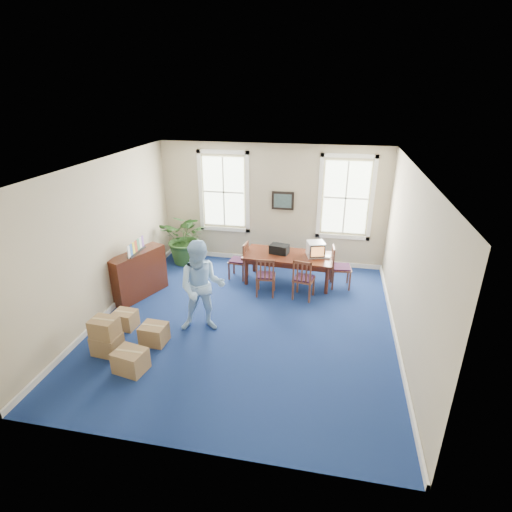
% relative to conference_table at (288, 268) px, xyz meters
% --- Properties ---
extents(floor, '(6.50, 6.50, 0.00)m').
position_rel_conference_table_xyz_m(floor, '(-0.63, -2.02, -0.37)').
color(floor, navy).
rests_on(floor, ground).
extents(ceiling, '(6.50, 6.50, 0.00)m').
position_rel_conference_table_xyz_m(ceiling, '(-0.63, -2.02, 2.83)').
color(ceiling, white).
rests_on(ceiling, ground).
extents(wall_back, '(6.50, 0.00, 6.50)m').
position_rel_conference_table_xyz_m(wall_back, '(-0.63, 1.23, 1.23)').
color(wall_back, tan).
rests_on(wall_back, ground).
extents(wall_front, '(6.50, 0.00, 6.50)m').
position_rel_conference_table_xyz_m(wall_front, '(-0.63, -5.27, 1.23)').
color(wall_front, tan).
rests_on(wall_front, ground).
extents(wall_left, '(0.00, 6.50, 6.50)m').
position_rel_conference_table_xyz_m(wall_left, '(-3.63, -2.02, 1.23)').
color(wall_left, tan).
rests_on(wall_left, ground).
extents(wall_right, '(0.00, 6.50, 6.50)m').
position_rel_conference_table_xyz_m(wall_right, '(2.37, -2.02, 1.23)').
color(wall_right, tan).
rests_on(wall_right, ground).
extents(baseboard_back, '(6.00, 0.04, 0.12)m').
position_rel_conference_table_xyz_m(baseboard_back, '(-0.63, 1.20, -0.31)').
color(baseboard_back, white).
rests_on(baseboard_back, ground).
extents(baseboard_left, '(0.04, 6.50, 0.12)m').
position_rel_conference_table_xyz_m(baseboard_left, '(-3.60, -2.02, -0.31)').
color(baseboard_left, white).
rests_on(baseboard_left, ground).
extents(baseboard_right, '(0.04, 6.50, 0.12)m').
position_rel_conference_table_xyz_m(baseboard_right, '(2.34, -2.02, -0.31)').
color(baseboard_right, white).
rests_on(baseboard_right, ground).
extents(window_left, '(1.40, 0.12, 2.20)m').
position_rel_conference_table_xyz_m(window_left, '(-1.93, 1.21, 1.53)').
color(window_left, white).
rests_on(window_left, ground).
extents(window_right, '(1.40, 0.12, 2.20)m').
position_rel_conference_table_xyz_m(window_right, '(1.27, 1.21, 1.53)').
color(window_right, white).
rests_on(window_right, ground).
extents(wall_picture, '(0.58, 0.06, 0.48)m').
position_rel_conference_table_xyz_m(wall_picture, '(-0.33, 1.18, 1.38)').
color(wall_picture, black).
rests_on(wall_picture, ground).
extents(conference_table, '(2.20, 1.09, 0.73)m').
position_rel_conference_table_xyz_m(conference_table, '(0.00, 0.00, 0.00)').
color(conference_table, '#491D10').
rests_on(conference_table, ground).
extents(crt_tv, '(0.50, 0.52, 0.36)m').
position_rel_conference_table_xyz_m(crt_tv, '(0.64, 0.05, 0.55)').
color(crt_tv, '#B7B7BC').
rests_on(crt_tv, conference_table).
extents(game_console, '(0.16, 0.19, 0.04)m').
position_rel_conference_table_xyz_m(game_console, '(0.93, 0.00, 0.39)').
color(game_console, white).
rests_on(game_console, conference_table).
extents(equipment_bag, '(0.50, 0.38, 0.22)m').
position_rel_conference_table_xyz_m(equipment_bag, '(-0.24, 0.05, 0.48)').
color(equipment_bag, black).
rests_on(equipment_bag, conference_table).
extents(chair_near_left, '(0.46, 0.46, 0.96)m').
position_rel_conference_table_xyz_m(chair_near_left, '(-0.44, -0.73, 0.11)').
color(chair_near_left, brown).
rests_on(chair_near_left, ground).
extents(chair_near_right, '(0.52, 0.52, 0.99)m').
position_rel_conference_table_xyz_m(chair_near_right, '(0.44, -0.73, 0.13)').
color(chair_near_right, brown).
rests_on(chair_near_right, ground).
extents(chair_end_left, '(0.47, 0.47, 0.96)m').
position_rel_conference_table_xyz_m(chair_end_left, '(-1.27, 0.00, 0.11)').
color(chair_end_left, brown).
rests_on(chair_end_left, ground).
extents(chair_end_right, '(0.51, 0.51, 1.03)m').
position_rel_conference_table_xyz_m(chair_end_right, '(1.27, 0.00, 0.15)').
color(chair_end_right, brown).
rests_on(chair_end_right, ground).
extents(man, '(1.06, 0.90, 1.88)m').
position_rel_conference_table_xyz_m(man, '(-1.40, -2.42, 0.57)').
color(man, '#A2D0FE').
rests_on(man, ground).
extents(credenza, '(0.88, 1.43, 1.09)m').
position_rel_conference_table_xyz_m(credenza, '(-3.28, -1.38, 0.18)').
color(credenza, '#491D10').
rests_on(credenza, ground).
extents(brochure_rack, '(0.31, 0.67, 0.30)m').
position_rel_conference_table_xyz_m(brochure_rack, '(-3.26, -1.38, 0.87)').
color(brochure_rack, '#99999E').
rests_on(brochure_rack, credenza).
extents(potted_plant, '(1.38, 1.23, 1.45)m').
position_rel_conference_table_xyz_m(potted_plant, '(-2.86, 0.64, 0.36)').
color(potted_plant, '#25491B').
rests_on(potted_plant, ground).
extents(cardboard_boxes, '(1.46, 1.46, 0.75)m').
position_rel_conference_table_xyz_m(cardboard_boxes, '(-2.70, -3.42, 0.01)').
color(cardboard_boxes, '#A27B4D').
rests_on(cardboard_boxes, ground).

